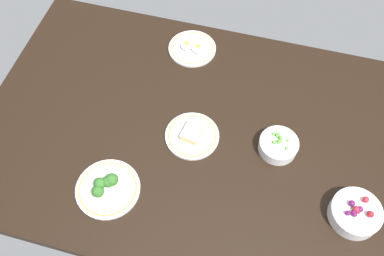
% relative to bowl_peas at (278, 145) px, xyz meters
% --- Properties ---
extents(dining_table, '(1.54, 1.04, 0.04)m').
position_rel_bowl_peas_xyz_m(dining_table, '(-0.31, -0.01, -0.05)').
color(dining_table, black).
rests_on(dining_table, ground).
extents(bowl_peas, '(0.14, 0.14, 0.06)m').
position_rel_bowl_peas_xyz_m(bowl_peas, '(0.00, 0.00, 0.00)').
color(bowl_peas, silver).
rests_on(bowl_peas, dining_table).
extents(plate_sandwich, '(0.19, 0.19, 0.04)m').
position_rel_bowl_peas_xyz_m(plate_sandwich, '(-0.30, -0.03, -0.02)').
color(plate_sandwich, silver).
rests_on(plate_sandwich, dining_table).
extents(plate_eggs, '(0.19, 0.19, 0.05)m').
position_rel_bowl_peas_xyz_m(plate_eggs, '(-0.41, 0.37, -0.02)').
color(plate_eggs, silver).
rests_on(plate_eggs, dining_table).
extents(plate_broccoli, '(0.22, 0.22, 0.07)m').
position_rel_bowl_peas_xyz_m(plate_broccoli, '(-0.52, -0.30, -0.01)').
color(plate_broccoli, silver).
rests_on(plate_broccoli, dining_table).
extents(bowl_berries, '(0.16, 0.16, 0.07)m').
position_rel_bowl_peas_xyz_m(bowl_berries, '(0.27, -0.18, 0.00)').
color(bowl_berries, silver).
rests_on(bowl_berries, dining_table).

